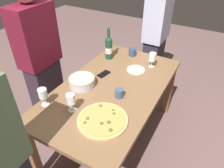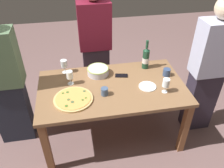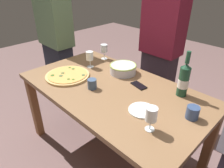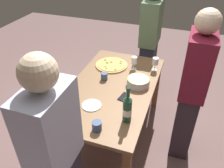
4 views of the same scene
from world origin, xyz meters
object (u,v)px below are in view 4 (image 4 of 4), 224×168
at_px(wine_glass_by_bottle, 134,61).
at_px(cup_ceramic, 104,76).
at_px(pizza, 112,65).
at_px(person_guest_right, 150,42).
at_px(cell_phone, 124,97).
at_px(serving_bowl, 138,81).
at_px(wine_glass_near_pizza, 72,103).
at_px(dining_table, 112,93).
at_px(side_plate, 92,105).
at_px(wine_glass_far_left, 155,62).
at_px(cup_amber, 97,126).
at_px(person_guest_left, 56,158).
at_px(wine_bottle, 127,109).
at_px(person_host, 192,90).

height_order(wine_glass_by_bottle, cup_ceramic, wine_glass_by_bottle).
distance_m(pizza, person_guest_right, 0.79).
xyz_separation_m(cell_phone, person_guest_right, (-1.29, -0.00, 0.07)).
height_order(serving_bowl, wine_glass_near_pizza, wine_glass_near_pizza).
bearing_deg(cell_phone, dining_table, 152.43).
bearing_deg(person_guest_right, side_plate, -0.76).
height_order(wine_glass_far_left, person_guest_right, person_guest_right).
bearing_deg(cup_amber, side_plate, -148.41).
relative_size(serving_bowl, cup_amber, 2.86).
relative_size(cup_amber, cell_phone, 0.61).
bearing_deg(serving_bowl, wine_glass_near_pizza, -35.25).
distance_m(wine_glass_near_pizza, person_guest_right, 1.72).
relative_size(person_guest_left, person_guest_right, 1.02).
bearing_deg(pizza, person_guest_right, 155.36).
relative_size(cup_ceramic, cell_phone, 0.58).
height_order(wine_bottle, wine_glass_by_bottle, wine_bottle).
bearing_deg(side_plate, wine_bottle, 77.17).
relative_size(serving_bowl, cell_phone, 1.75).
xyz_separation_m(pizza, side_plate, (0.81, 0.08, -0.01)).
bearing_deg(person_guest_left, cell_phone, -10.69).
bearing_deg(side_plate, wine_glass_far_left, 152.76).
bearing_deg(cup_amber, person_host, 135.56).
distance_m(pizza, cell_phone, 0.66).
bearing_deg(person_host, serving_bowl, -9.52).
bearing_deg(wine_glass_near_pizza, person_host, 121.06).
distance_m(wine_glass_far_left, person_guest_left, 1.65).
distance_m(wine_bottle, side_plate, 0.41).
relative_size(pizza, serving_bowl, 1.58).
distance_m(cup_amber, side_plate, 0.33).
height_order(wine_bottle, person_guest_left, person_guest_left).
bearing_deg(person_guest_left, wine_bottle, -26.29).
xyz_separation_m(side_plate, cell_phone, (-0.24, 0.26, 0.00)).
height_order(cell_phone, person_host, person_host).
xyz_separation_m(dining_table, wine_glass_far_left, (-0.50, 0.37, 0.21)).
relative_size(cup_ceramic, person_guest_right, 0.05).
bearing_deg(person_guest_right, pizza, -15.91).
bearing_deg(person_host, cup_amber, 39.98).
xyz_separation_m(dining_table, wine_glass_by_bottle, (-0.44, 0.13, 0.20)).
bearing_deg(side_plate, cup_amber, 31.59).
bearing_deg(wine_glass_by_bottle, cup_amber, -1.80).
height_order(wine_glass_near_pizza, person_guest_right, person_guest_right).
height_order(wine_glass_near_pizza, wine_glass_by_bottle, same).
xyz_separation_m(cup_ceramic, cell_phone, (0.25, 0.31, -0.04)).
xyz_separation_m(wine_bottle, person_guest_right, (-1.61, -0.13, -0.06)).
distance_m(serving_bowl, wine_glass_near_pizza, 0.80).
relative_size(cup_amber, person_guest_right, 0.05).
bearing_deg(wine_glass_by_bottle, serving_bowl, 22.47).
bearing_deg(cup_ceramic, person_guest_left, 4.62).
bearing_deg(cup_ceramic, wine_bottle, 37.29).
height_order(dining_table, serving_bowl, serving_bowl).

